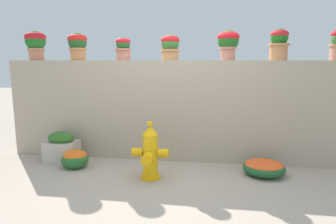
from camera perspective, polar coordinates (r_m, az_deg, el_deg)
ground_plane at (r=3.85m, az=-1.06°, el=-13.68°), size 24.00×24.00×0.00m
stone_wall at (r=4.65m, az=1.06°, el=0.31°), size 5.21×0.32×1.53m
potted_plant_0 at (r=5.40m, az=-23.85°, el=12.03°), size 0.33×0.33×0.47m
potted_plant_1 at (r=5.04m, az=-16.80°, el=12.26°), size 0.30×0.30×0.43m
potted_plant_2 at (r=4.74m, az=-8.51°, el=12.06°), size 0.25×0.25×0.35m
potted_plant_3 at (r=4.62m, az=0.41°, el=12.49°), size 0.30×0.30×0.39m
potted_plant_4 at (r=4.56m, az=11.37°, el=12.96°), size 0.32×0.32×0.43m
potted_plant_5 at (r=4.62m, az=20.33°, el=12.27°), size 0.29×0.29×0.44m
fire_hydrant at (r=3.94m, az=-3.41°, el=-7.89°), size 0.48×0.39×0.76m
flower_bush_left at (r=4.31m, az=17.76°, el=-9.93°), size 0.56×0.51×0.21m
flower_bush_right at (r=4.57m, az=-17.25°, el=-8.37°), size 0.39×0.35×0.27m
planter_box at (r=4.87m, az=-19.54°, el=-6.39°), size 0.48×0.32×0.47m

